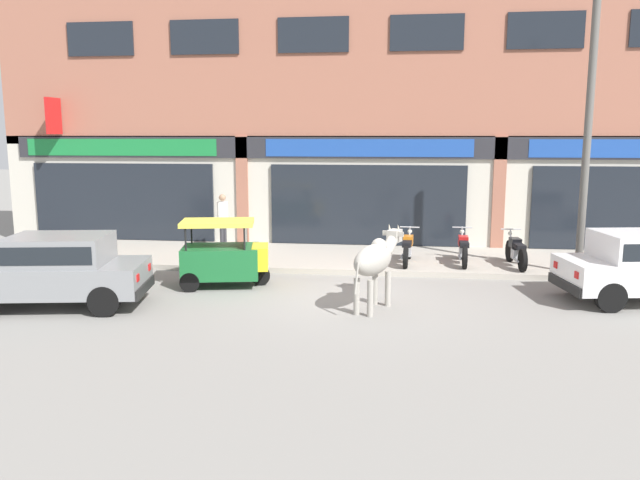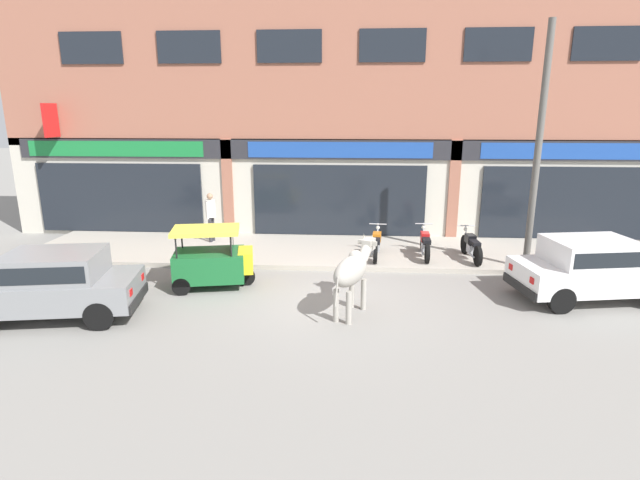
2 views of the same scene
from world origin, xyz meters
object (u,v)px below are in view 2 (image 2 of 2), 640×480
motorcycle_1 (425,244)px  motorcycle_2 (471,246)px  car_0 (592,266)px  cow (352,270)px  pedestrian (211,212)px  car_1 (53,282)px  utility_pole (538,150)px  auto_rickshaw (213,262)px  motorcycle_0 (377,244)px

motorcycle_1 → motorcycle_2: same height
car_0 → cow: bearing=-167.4°
pedestrian → cow: bearing=-49.4°
car_1 → utility_pole: size_ratio=0.59×
cow → car_1: size_ratio=0.54×
auto_rickshaw → cow: bearing=-23.3°
car_0 → car_1: size_ratio=1.00×
auto_rickshaw → pedestrian: 4.08m
motorcycle_0 → pedestrian: (-5.33, 1.45, 0.60)m
pedestrian → utility_pole: 9.89m
motorcycle_1 → pedestrian: pedestrian is taller
motorcycle_1 → cow: bearing=-117.5°
cow → motorcycle_0: bearing=80.0°
car_1 → motorcycle_1: car_1 is taller
car_0 → motorcycle_1: size_ratio=2.09×
motorcycle_1 → auto_rickshaw: bearing=-155.5°
car_0 → auto_rickshaw: bearing=178.3°
cow → car_1: cow is taller
utility_pole → motorcycle_2: bearing=153.1°
pedestrian → utility_pole: size_ratio=0.25×
pedestrian → car_0: bearing=-22.2°
motorcycle_0 → utility_pole: utility_pole is taller
utility_pole → motorcycle_1: bearing=162.2°
motorcycle_2 → pedestrian: 8.21m
car_1 → motorcycle_1: (8.45, 4.71, -0.29)m
car_1 → motorcycle_0: car_1 is taller
cow → utility_pole: 6.21m
utility_pole → car_0: bearing=-67.9°
motorcycle_0 → cow: bearing=-100.0°
motorcycle_1 → pedestrian: bearing=168.9°
auto_rickshaw → utility_pole: (8.27, 1.72, 2.67)m
cow → motorcycle_1: size_ratio=1.12×
motorcycle_1 → motorcycle_2: bearing=-7.3°
cow → utility_pole: (4.76, 3.23, 2.32)m
cow → pedestrian: (-4.63, 5.40, 0.12)m
car_1 → utility_pole: 12.02m
motorcycle_0 → motorcycle_2: same height
motorcycle_0 → pedestrian: 5.55m
auto_rickshaw → motorcycle_0: auto_rickshaw is taller
cow → motorcycle_2: bearing=48.8°
auto_rickshaw → motorcycle_2: (6.92, 2.40, -0.14)m
car_1 → motorcycle_2: size_ratio=2.09×
car_1 → auto_rickshaw: size_ratio=1.79×
motorcycle_2 → pedestrian: bearing=169.5°
auto_rickshaw → utility_pole: bearing=11.7°
auto_rickshaw → motorcycle_2: bearing=19.1°
motorcycle_2 → cow: bearing=-131.2°
motorcycle_0 → motorcycle_2: bearing=-0.8°
utility_pole → car_1: bearing=-160.8°
cow → utility_pole: size_ratio=0.32×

